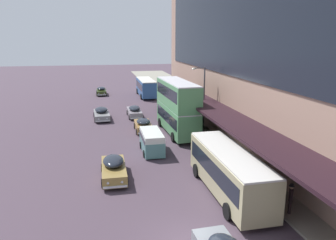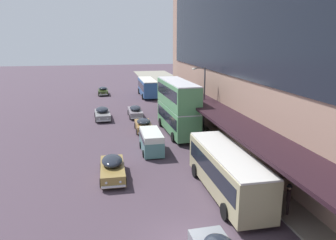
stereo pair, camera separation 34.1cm
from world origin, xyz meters
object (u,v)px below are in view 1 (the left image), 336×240
at_px(transit_bus_kerbside_rear, 146,87).
at_px(pedestrian_at_kerb, 291,197).
at_px(vw_van, 152,140).
at_px(transit_bus_kerbside_front, 177,105).
at_px(transit_bus_kerbside_far, 229,170).
at_px(sedan_oncoming_front, 134,111).
at_px(street_lamp, 203,95).
at_px(sedan_trailing_mid, 102,113).
at_px(sedan_far_back, 114,168).
at_px(sedan_oncoming_rear, 143,125).
at_px(sedan_lead_mid, 101,91).

bearing_deg(transit_bus_kerbside_rear, pedestrian_at_kerb, -86.83).
relative_size(transit_bus_kerbside_rear, vw_van, 2.07).
xyz_separation_m(transit_bus_kerbside_front, transit_bus_kerbside_rear, (0.07, 24.36, -1.34)).
height_order(transit_bus_kerbside_far, sedan_oncoming_front, transit_bus_kerbside_far).
xyz_separation_m(vw_van, street_lamp, (6.37, 4.77, 3.19)).
height_order(transit_bus_kerbside_far, sedan_trailing_mid, transit_bus_kerbside_far).
bearing_deg(sedan_far_back, sedan_trailing_mid, 91.90).
relative_size(sedan_trailing_mid, vw_van, 1.10).
bearing_deg(sedan_trailing_mid, sedan_far_back, -88.10).
bearing_deg(pedestrian_at_kerb, sedan_far_back, 142.48).
distance_m(transit_bus_kerbside_front, street_lamp, 2.96).
distance_m(transit_bus_kerbside_rear, sedan_oncoming_rear, 23.13).
relative_size(sedan_lead_mid, vw_van, 0.97).
xyz_separation_m(transit_bus_kerbside_rear, sedan_oncoming_rear, (-3.64, -22.82, -1.07)).
xyz_separation_m(sedan_trailing_mid, sedan_lead_mid, (0.22, 19.33, -0.03)).
bearing_deg(street_lamp, sedan_lead_mid, 110.33).
xyz_separation_m(sedan_trailing_mid, street_lamp, (10.72, -9.01, 3.53)).
height_order(transit_bus_kerbside_front, vw_van, transit_bus_kerbside_front).
relative_size(transit_bus_kerbside_front, sedan_trailing_mid, 1.91).
bearing_deg(street_lamp, transit_bus_kerbside_front, 164.67).
xyz_separation_m(transit_bus_kerbside_far, sedan_trailing_mid, (-8.00, 23.33, -1.00)).
distance_m(sedan_lead_mid, vw_van, 33.37).
xyz_separation_m(sedan_lead_mid, pedestrian_at_kerb, (10.31, -45.98, 0.45)).
relative_size(transit_bus_kerbside_rear, street_lamp, 1.33).
height_order(sedan_far_back, pedestrian_at_kerb, pedestrian_at_kerb).
bearing_deg(transit_bus_kerbside_rear, street_lamp, -84.18).
height_order(transit_bus_kerbside_rear, sedan_trailing_mid, transit_bus_kerbside_rear).
distance_m(transit_bus_kerbside_rear, pedestrian_at_kerb, 42.78).
relative_size(transit_bus_kerbside_rear, sedan_oncoming_front, 1.94).
xyz_separation_m(transit_bus_kerbside_front, pedestrian_at_kerb, (2.44, -18.35, -1.95)).
relative_size(sedan_oncoming_rear, vw_van, 0.96).
xyz_separation_m(sedan_lead_mid, sedan_oncoming_front, (4.09, -18.90, 0.02)).
relative_size(sedan_trailing_mid, street_lamp, 0.71).
bearing_deg(vw_van, sedan_trailing_mid, 107.53).
bearing_deg(transit_bus_kerbside_far, vw_van, 110.91).
height_order(transit_bus_kerbside_front, sedan_oncoming_front, transit_bus_kerbside_front).
height_order(sedan_lead_mid, street_lamp, street_lamp).
distance_m(sedan_oncoming_rear, street_lamp, 7.50).
relative_size(sedan_lead_mid, sedan_oncoming_front, 0.91).
bearing_deg(sedan_oncoming_rear, transit_bus_kerbside_rear, 80.94).
height_order(sedan_oncoming_front, sedan_far_back, sedan_far_back).
bearing_deg(sedan_oncoming_rear, transit_bus_kerbside_front, -23.31).
distance_m(sedan_far_back, vw_van, 6.45).
distance_m(sedan_trailing_mid, sedan_lead_mid, 19.33).
distance_m(sedan_lead_mid, sedan_far_back, 38.38).
distance_m(sedan_lead_mid, sedan_oncoming_rear, 26.44).
relative_size(transit_bus_kerbside_rear, pedestrian_at_kerb, 5.10).
xyz_separation_m(transit_bus_kerbside_front, street_lamp, (2.62, -0.72, 1.17)).
bearing_deg(street_lamp, transit_bus_kerbside_rear, 95.82).
relative_size(sedan_oncoming_front, pedestrian_at_kerb, 2.62).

